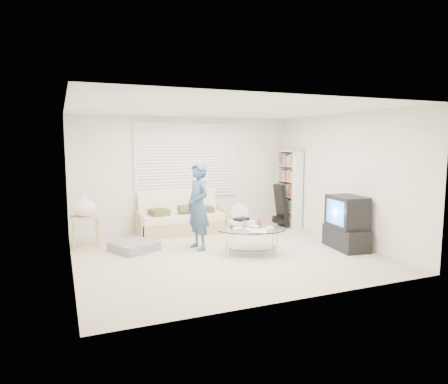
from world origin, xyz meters
name	(u,v)px	position (x,y,z in m)	size (l,w,h in m)	color
ground	(225,254)	(0.00, 0.00, 0.00)	(5.00, 5.00, 0.00)	beige
room_shell	(215,160)	(0.00, 0.48, 1.63)	(5.02, 4.52, 2.51)	white
window_blinds	(187,160)	(0.00, 2.20, 1.55)	(2.32, 0.08, 1.62)	silver
futon_sofa	(181,219)	(-0.24, 1.87, 0.30)	(1.87, 0.76, 0.92)	tan
grey_floor_pillow	(134,246)	(-1.43, 0.82, 0.08)	(0.69, 0.69, 0.16)	slate
side_table	(85,207)	(-2.22, 1.40, 0.77)	(0.52, 0.42, 1.03)	tan
bookshelf	(289,188)	(2.32, 1.69, 0.88)	(0.28, 0.74, 1.77)	white
guitar_case	(281,209)	(2.04, 1.54, 0.44)	(0.35, 0.36, 0.99)	black
floor_fan	(239,215)	(0.96, 1.54, 0.37)	(0.39, 0.26, 0.64)	white
storage_bin	(241,227)	(0.88, 1.19, 0.17)	(0.55, 0.40, 0.37)	white
tv_unit	(346,223)	(2.20, -0.52, 0.48)	(0.58, 0.95, 0.98)	black
coffee_table	(251,234)	(0.43, -0.18, 0.36)	(1.40, 1.14, 0.57)	silver
standing_person	(198,206)	(-0.32, 0.49, 0.79)	(0.58, 0.38, 1.58)	navy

